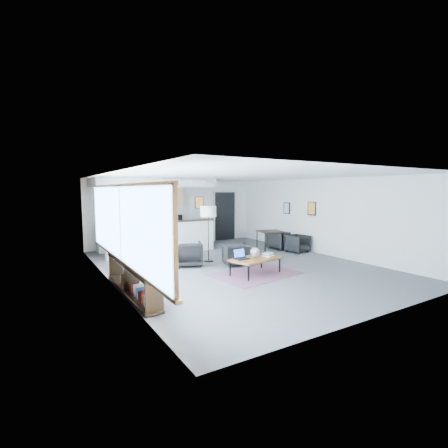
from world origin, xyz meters
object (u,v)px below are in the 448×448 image
book_stack (267,255)px  dining_chair_far (278,241)px  armchair_left (188,253)px  dining_chair_near (298,244)px  microwave (174,218)px  dining_table (270,232)px  coffee_table (256,259)px  armchair_right (236,253)px  ceramic_pot (255,252)px  laptop (240,256)px  floor_lamp (208,214)px

book_stack → dining_chair_far: size_ratio=0.65×
armchair_left → dining_chair_near: size_ratio=1.33×
microwave → dining_table: bearing=-47.0°
coffee_table → armchair_left: bearing=108.8°
armchair_left → book_stack: bearing=149.7°
armchair_right → book_stack: bearing=121.0°
ceramic_pot → dining_chair_far: bearing=40.7°
armchair_right → dining_chair_near: size_ratio=1.21×
laptop → dining_table: dining_table is taller
ceramic_pot → dining_table: bearing=44.6°
ceramic_pot → microwave: 5.22m
armchair_right → dining_table: bearing=-131.6°
armchair_right → floor_lamp: (-0.44, 0.88, 1.13)m
armchair_left → floor_lamp: size_ratio=0.45×
armchair_left → dining_chair_far: size_ratio=1.32×
coffee_table → armchair_right: 1.13m
armchair_left → dining_chair_near: bearing=-161.6°
dining_chair_far → microwave: size_ratio=1.10×
book_stack → floor_lamp: (-0.70, 2.01, 1.00)m
dining_table → coffee_table: bearing=-135.1°
book_stack → armchair_left: armchair_left is taller
laptop → armchair_right: size_ratio=0.50×
ceramic_pot → dining_chair_near: ceramic_pot is taller
dining_table → dining_chair_far: bearing=2.6°
floor_lamp → dining_chair_near: floor_lamp is taller
coffee_table → microwave: 5.29m
ceramic_pot → dining_table: size_ratio=0.26×
laptop → armchair_right: bearing=61.9°
armchair_right → dining_chair_far: (2.88, 1.49, -0.06)m
laptop → dining_chair_near: size_ratio=0.60×
coffee_table → dining_chair_near: dining_chair_near is taller
book_stack → microwave: (-0.49, 5.25, 0.63)m
dining_table → dining_chair_near: size_ratio=1.71×
armchair_left → microwave: size_ratio=1.44×
dining_chair_near → dining_chair_far: size_ratio=0.99×
dining_chair_far → coffee_table: bearing=22.3°
ceramic_pot → armchair_right: size_ratio=0.37×
laptop → dining_chair_near: (3.49, 1.54, -0.22)m
coffee_table → armchair_left: armchair_left is taller
armchair_left → microwave: 3.68m
dining_chair_near → microwave: bearing=124.3°
book_stack → dining_table: dining_table is taller
dining_table → microwave: (-2.69, 2.65, 0.48)m
armchair_left → dining_chair_near: armchair_left is taller
coffee_table → floor_lamp: bearing=86.1°
ceramic_pot → dining_chair_near: 3.48m
dining_chair_near → laptop: bearing=-163.6°
coffee_table → dining_table: size_ratio=1.48×
coffee_table → laptop: laptop is taller
armchair_left → dining_chair_near: 4.19m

